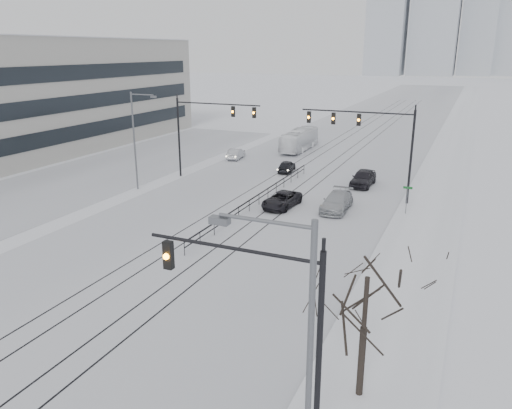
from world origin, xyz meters
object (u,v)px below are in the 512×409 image
(sedan_nb_right, at_px, (337,202))
(sedan_sb_outer, at_px, (236,154))
(box_truck, at_px, (299,140))
(bare_tree, at_px, (367,290))
(sedan_nb_far, at_px, (363,178))
(sedan_sb_inner, at_px, (287,166))
(sedan_nb_front, at_px, (282,200))
(traffic_mast_near, at_px, (271,314))

(sedan_nb_right, bearing_deg, sedan_sb_outer, 136.17)
(sedan_sb_outer, height_order, sedan_nb_right, sedan_nb_right)
(sedan_nb_right, relative_size, box_truck, 0.52)
(bare_tree, xyz_separation_m, sedan_nb_far, (-6.45, 30.66, -3.70))
(sedan_nb_right, xyz_separation_m, box_truck, (-11.12, 22.92, 0.62))
(sedan_nb_right, bearing_deg, box_truck, 114.19)
(sedan_sb_outer, bearing_deg, sedan_sb_inner, 144.93)
(bare_tree, distance_m, sedan_nb_right, 23.50)
(sedan_sb_inner, distance_m, sedan_nb_far, 9.10)
(sedan_nb_front, relative_size, box_truck, 0.47)
(box_truck, bearing_deg, bare_tree, 111.28)
(traffic_mast_near, distance_m, sedan_nb_front, 26.00)
(sedan_nb_front, height_order, sedan_nb_right, sedan_nb_right)
(sedan_sb_inner, bearing_deg, sedan_nb_front, 99.63)
(traffic_mast_near, bearing_deg, sedan_nb_right, 99.86)
(bare_tree, xyz_separation_m, box_truck, (-17.90, 45.10, -3.15))
(sedan_sb_outer, relative_size, sedan_nb_right, 0.77)
(bare_tree, bearing_deg, traffic_mast_near, -128.76)
(traffic_mast_near, bearing_deg, sedan_sb_outer, 117.40)
(bare_tree, height_order, sedan_nb_front, bare_tree)
(bare_tree, height_order, box_truck, bare_tree)
(sedan_nb_front, relative_size, sedan_nb_far, 0.98)
(bare_tree, bearing_deg, box_truck, 111.65)
(sedan_nb_front, bearing_deg, box_truck, 110.00)
(sedan_nb_front, bearing_deg, traffic_mast_near, -65.64)
(sedan_sb_inner, distance_m, sedan_sb_outer, 8.81)
(bare_tree, xyz_separation_m, sedan_nb_right, (-6.79, 22.18, -3.77))
(sedan_nb_right, bearing_deg, sedan_nb_far, 86.02)
(sedan_nb_front, height_order, box_truck, box_truck)
(traffic_mast_near, distance_m, sedan_sb_inner, 38.52)
(sedan_nb_far, height_order, box_truck, box_truck)
(box_truck, bearing_deg, sedan_sb_outer, 56.94)
(sedan_sb_inner, bearing_deg, traffic_mast_near, 100.65)
(sedan_sb_outer, bearing_deg, sedan_nb_right, 128.65)
(traffic_mast_near, distance_m, sedan_sb_outer, 45.19)
(sedan_nb_front, relative_size, sedan_nb_right, 0.92)
(sedan_nb_front, bearing_deg, sedan_nb_right, 17.53)
(sedan_nb_front, xyz_separation_m, sedan_nb_right, (4.41, 1.03, 0.09))
(traffic_mast_near, xyz_separation_m, box_truck, (-15.49, 48.10, -3.22))
(traffic_mast_near, height_order, sedan_sb_outer, traffic_mast_near)
(sedan_nb_far, bearing_deg, traffic_mast_near, -81.76)
(traffic_mast_near, bearing_deg, bare_tree, 51.24)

